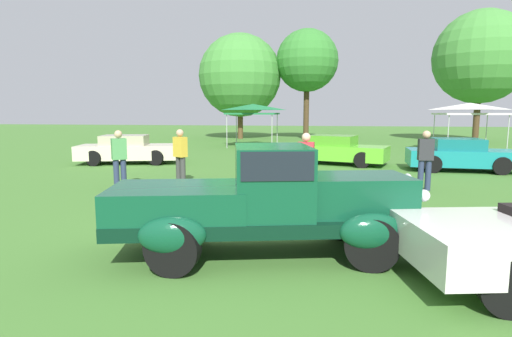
{
  "coord_description": "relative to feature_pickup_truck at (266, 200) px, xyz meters",
  "views": [
    {
      "loc": [
        1.16,
        -6.62,
        2.2
      ],
      "look_at": [
        -0.13,
        1.12,
        1.12
      ],
      "focal_mm": 28.87,
      "sensor_mm": 36.0,
      "label": 1
    }
  ],
  "objects": [
    {
      "name": "treeline_center",
      "position": [
        11.85,
        26.52,
        5.24
      ],
      "size": [
        6.64,
        6.64,
        9.44
      ],
      "color": "#47331E",
      "rests_on": "ground_plane"
    },
    {
      "name": "canopy_tent_center_field",
      "position": [
        8.85,
        18.73,
        1.55
      ],
      "size": [
        3.28,
        3.28,
        2.71
      ],
      "color": "#B7B7BC",
      "rests_on": "ground_plane"
    },
    {
      "name": "spectator_far_side",
      "position": [
        -4.92,
        4.79,
        0.04
      ],
      "size": [
        0.46,
        0.43,
        1.69
      ],
      "color": "#283351",
      "rests_on": "ground_plane"
    },
    {
      "name": "show_car_lime",
      "position": [
        1.34,
        11.67,
        -0.27
      ],
      "size": [
        4.49,
        2.85,
        1.22
      ],
      "color": "#60C62D",
      "rests_on": "ground_plane"
    },
    {
      "name": "treeline_mid_left",
      "position": [
        -0.63,
        27.59,
        5.35
      ],
      "size": [
        4.92,
        4.92,
        8.71
      ],
      "color": "#47331E",
      "rests_on": "ground_plane"
    },
    {
      "name": "spectator_by_row",
      "position": [
        0.41,
        4.23,
        0.04
      ],
      "size": [
        0.42,
        0.27,
        1.69
      ],
      "color": "#383838",
      "rests_on": "ground_plane"
    },
    {
      "name": "treeline_far_left",
      "position": [
        -6.05,
        27.55,
        4.28
      ],
      "size": [
        6.72,
        6.72,
        8.52
      ],
      "color": "brown",
      "rests_on": "ground_plane"
    },
    {
      "name": "show_car_cream",
      "position": [
        -7.47,
        10.4,
        -0.27
      ],
      "size": [
        4.49,
        2.67,
        1.22
      ],
      "color": "beige",
      "rests_on": "ground_plane"
    },
    {
      "name": "show_car_teal",
      "position": [
        5.92,
        10.29,
        -0.27
      ],
      "size": [
        3.9,
        1.9,
        1.22
      ],
      "color": "teal",
      "rests_on": "ground_plane"
    },
    {
      "name": "spectator_between_cars",
      "position": [
        3.67,
        6.02,
        0.04
      ],
      "size": [
        0.4,
        0.25,
        1.69
      ],
      "color": "#283351",
      "rests_on": "ground_plane"
    },
    {
      "name": "feature_pickup_truck",
      "position": [
        0.0,
        0.0,
        0.0
      ],
      "size": [
        4.82,
        2.59,
        1.7
      ],
      "color": "black",
      "rests_on": "ground_plane"
    },
    {
      "name": "spectator_near_truck",
      "position": [
        -3.43,
        5.73,
        0.04
      ],
      "size": [
        0.47,
        0.41,
        1.69
      ],
      "color": "#383838",
      "rests_on": "ground_plane"
    },
    {
      "name": "canopy_tent_left_field",
      "position": [
        -3.63,
        19.81,
        1.55
      ],
      "size": [
        3.08,
        3.08,
        2.71
      ],
      "color": "#B7B7BC",
      "rests_on": "ground_plane"
    },
    {
      "name": "ground_plane",
      "position": [
        -0.31,
        0.53,
        -0.87
      ],
      "size": [
        120.0,
        120.0,
        0.0
      ],
      "primitive_type": "plane",
      "color": "#42752D"
    }
  ]
}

